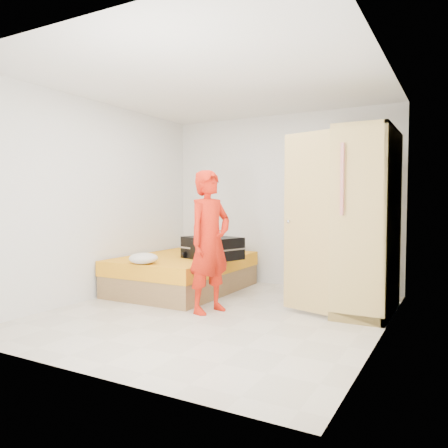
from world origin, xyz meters
The scene contains 7 objects.
room centered at (0.00, 0.00, 1.30)m, with size 4.00×4.02×2.60m.
bed centered at (-1.05, 0.90, 0.25)m, with size 1.42×2.02×0.50m.
wardrobe centered at (1.45, 0.87, 1.00)m, with size 1.15×1.20×2.10m.
person centered at (-0.10, 0.03, 0.82)m, with size 0.60×0.39×1.64m, color red.
suitcase centered at (-0.55, 0.85, 0.65)m, with size 0.90×0.76×0.33m.
round_cushion centered at (-1.05, 0.00, 0.57)m, with size 0.36×0.36×0.14m, color white.
pillow centered at (-0.91, 1.75, 0.55)m, with size 0.59×0.30×0.11m, color white.
Camera 1 is at (2.45, -4.29, 1.29)m, focal length 35.00 mm.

